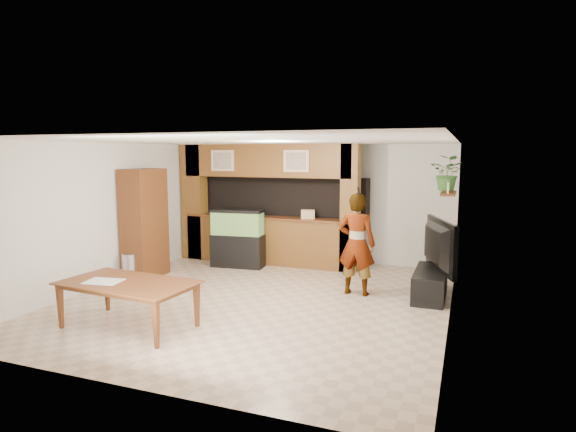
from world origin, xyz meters
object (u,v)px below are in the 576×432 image
at_px(aquarium, 238,239).
at_px(person, 357,244).
at_px(dining_table, 127,305).
at_px(television, 432,245).
at_px(pantry_cabinet, 144,223).

distance_m(aquarium, person, 3.02).
xyz_separation_m(person, dining_table, (-2.60, -2.72, -0.55)).
height_order(person, dining_table, person).
xyz_separation_m(aquarium, television, (4.01, -0.80, 0.29)).
bearing_deg(pantry_cabinet, aquarium, 45.17).
bearing_deg(television, aquarium, 59.02).
height_order(television, person, person).
bearing_deg(aquarium, television, -17.05).
relative_size(person, dining_table, 0.95).
xyz_separation_m(pantry_cabinet, television, (5.35, 0.55, -0.17)).
distance_m(person, dining_table, 3.80).
bearing_deg(dining_table, pantry_cabinet, 126.43).
bearing_deg(aquarium, pantry_cabinet, -140.64).
distance_m(pantry_cabinet, dining_table, 2.99).
bearing_deg(person, dining_table, 48.17).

